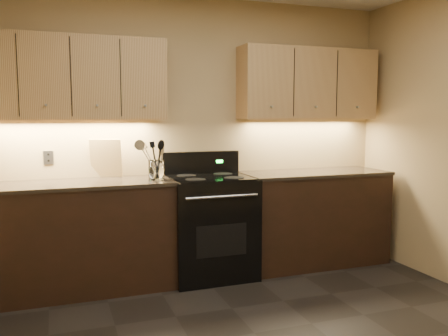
{
  "coord_description": "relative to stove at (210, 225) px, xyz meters",
  "views": [
    {
      "loc": [
        -1.24,
        -2.41,
        1.49
      ],
      "look_at": [
        0.14,
        1.45,
        1.03
      ],
      "focal_mm": 38.0,
      "sensor_mm": 36.0,
      "label": 1
    }
  ],
  "objects": [
    {
      "name": "wooden_spoon",
      "position": [
        -0.52,
        -0.04,
        0.61
      ],
      "size": [
        0.15,
        0.11,
        0.29
      ],
      "primitive_type": null,
      "rotation": [
        -0.06,
        0.33,
        0.3
      ],
      "color": "tan",
      "rests_on": "utensil_crock"
    },
    {
      "name": "stove",
      "position": [
        0.0,
        0.0,
        0.0
      ],
      "size": [
        0.76,
        0.68,
        1.14
      ],
      "color": "black",
      "rests_on": "ground"
    },
    {
      "name": "steel_spatula",
      "position": [
        -0.47,
        -0.02,
        0.64
      ],
      "size": [
        0.23,
        0.15,
        0.34
      ],
      "primitive_type": null,
      "rotation": [
        0.01,
        -0.43,
        -0.37
      ],
      "color": "silver",
      "rests_on": "utensil_crock"
    },
    {
      "name": "utensil_crock",
      "position": [
        -0.5,
        -0.04,
        0.53
      ],
      "size": [
        0.17,
        0.17,
        0.17
      ],
      "color": "white",
      "rests_on": "counter_left"
    },
    {
      "name": "upper_cab_left",
      "position": [
        -1.18,
        0.17,
        1.32
      ],
      "size": [
        1.6,
        0.3,
        0.7
      ],
      "primitive_type": "cube",
      "color": "tan",
      "rests_on": "wall_back"
    },
    {
      "name": "counter_left",
      "position": [
        -1.18,
        0.02,
        -0.01
      ],
      "size": [
        1.62,
        0.62,
        0.93
      ],
      "color": "black",
      "rests_on": "ground"
    },
    {
      "name": "black_spoon",
      "position": [
        -0.5,
        -0.02,
        0.63
      ],
      "size": [
        0.1,
        0.13,
        0.34
      ],
      "primitive_type": null,
      "rotation": [
        0.22,
        0.1,
        0.04
      ],
      "color": "black",
      "rests_on": "utensil_crock"
    },
    {
      "name": "cutting_board",
      "position": [
        -0.89,
        0.27,
        0.62
      ],
      "size": [
        0.29,
        0.17,
        0.35
      ],
      "primitive_type": "cube",
      "rotation": [
        0.22,
        0.0,
        -0.3
      ],
      "color": "tan",
      "rests_on": "counter_left"
    },
    {
      "name": "steel_skimmer",
      "position": [
        -0.47,
        -0.05,
        0.65
      ],
      "size": [
        0.26,
        0.11,
        0.36
      ],
      "primitive_type": null,
      "rotation": [
        -0.08,
        -0.52,
        0.06
      ],
      "color": "silver",
      "rests_on": "utensil_crock"
    },
    {
      "name": "upper_cab_right",
      "position": [
        1.1,
        0.17,
        1.32
      ],
      "size": [
        1.44,
        0.3,
        0.7
      ],
      "primitive_type": "cube",
      "color": "tan",
      "rests_on": "wall_back"
    },
    {
      "name": "black_turner",
      "position": [
        -0.49,
        -0.06,
        0.63
      ],
      "size": [
        0.13,
        0.15,
        0.35
      ],
      "primitive_type": null,
      "rotation": [
        -0.21,
        -0.09,
        0.16
      ],
      "color": "black",
      "rests_on": "utensil_crock"
    },
    {
      "name": "wall_back",
      "position": [
        -0.08,
        0.32,
        0.82
      ],
      "size": [
        4.0,
        0.04,
        2.6
      ],
      "primitive_type": "cube",
      "color": "tan",
      "rests_on": "ground"
    },
    {
      "name": "outlet_plate",
      "position": [
        -1.38,
        0.31,
        0.64
      ],
      "size": [
        0.08,
        0.01,
        0.12
      ],
      "primitive_type": "cube",
      "color": "#B2B5BA",
      "rests_on": "wall_back"
    },
    {
      "name": "counter_right",
      "position": [
        1.1,
        0.02,
        -0.01
      ],
      "size": [
        1.46,
        0.62,
        0.93
      ],
      "color": "black",
      "rests_on": "ground"
    }
  ]
}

